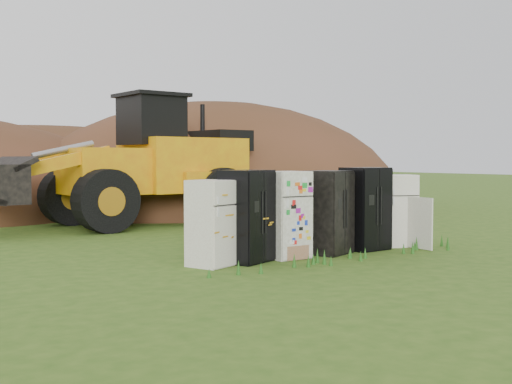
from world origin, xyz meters
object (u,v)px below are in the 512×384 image
at_px(fridge_black_side, 247,216).
at_px(wheel_loader, 122,159).
at_px(fridge_dark_mid, 328,212).
at_px(fridge_black_right, 365,209).
at_px(fridge_leftmost, 210,223).
at_px(fridge_sticker, 286,215).
at_px(fridge_open_door, 397,210).

height_order(fridge_black_side, wheel_loader, wheel_loader).
distance_m(fridge_dark_mid, fridge_black_right, 1.05).
relative_size(fridge_dark_mid, fridge_black_right, 0.97).
height_order(fridge_black_side, fridge_black_right, fridge_black_right).
xyz_separation_m(fridge_black_right, wheel_loader, (-2.52, 7.32, 1.04)).
bearing_deg(fridge_leftmost, fridge_sticker, -21.80).
bearing_deg(fridge_black_side, fridge_dark_mid, -23.47).
relative_size(fridge_dark_mid, fridge_open_door, 1.07).
bearing_deg(fridge_sticker, fridge_dark_mid, -2.93).
distance_m(fridge_dark_mid, wheel_loader, 7.58).
height_order(fridge_open_door, wheel_loader, wheel_loader).
bearing_deg(fridge_leftmost, wheel_loader, 57.91).
distance_m(fridge_sticker, fridge_open_door, 3.06).
relative_size(fridge_black_side, fridge_open_door, 1.09).
height_order(fridge_dark_mid, fridge_open_door, fridge_dark_mid).
height_order(fridge_sticker, fridge_dark_mid, same).
distance_m(fridge_sticker, wheel_loader, 7.42).
relative_size(fridge_black_side, fridge_dark_mid, 1.02).
distance_m(fridge_black_side, fridge_black_right, 2.98).
height_order(fridge_sticker, fridge_black_right, fridge_black_right).
bearing_deg(fridge_dark_mid, fridge_open_door, -18.88).
relative_size(fridge_black_right, fridge_open_door, 1.11).
xyz_separation_m(fridge_sticker, fridge_dark_mid, (1.03, -0.03, 0.00)).
bearing_deg(fridge_leftmost, fridge_black_side, -19.78).
relative_size(fridge_leftmost, wheel_loader, 0.20).
xyz_separation_m(fridge_leftmost, wheel_loader, (1.26, 7.35, 1.14)).
xyz_separation_m(fridge_black_side, fridge_sticker, (0.91, -0.02, -0.02)).
height_order(fridge_sticker, fridge_open_door, fridge_sticker).
xyz_separation_m(fridge_leftmost, fridge_black_side, (0.80, 0.04, 0.09)).
relative_size(fridge_sticker, fridge_dark_mid, 1.00).
distance_m(fridge_black_side, fridge_open_door, 3.97).
xyz_separation_m(fridge_open_door, wheel_loader, (-3.51, 7.31, 1.13)).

